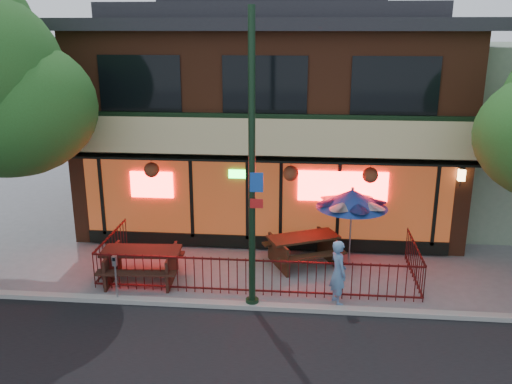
# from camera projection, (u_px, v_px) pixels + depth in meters

# --- Properties ---
(ground) EXTENTS (80.00, 80.00, 0.00)m
(ground) POSITION_uv_depth(u_px,v_px,m) (254.00, 298.00, 13.64)
(ground) COLOR gray
(ground) RESTS_ON ground
(curb) EXTENTS (80.00, 0.25, 0.12)m
(curb) POSITION_uv_depth(u_px,v_px,m) (252.00, 306.00, 13.14)
(curb) COLOR #999993
(curb) RESTS_ON ground
(restaurant_building) EXTENTS (12.96, 9.49, 8.05)m
(restaurant_building) POSITION_uv_depth(u_px,v_px,m) (273.00, 99.00, 19.21)
(restaurant_building) COLOR #5E2D1B
(restaurant_building) RESTS_ON ground
(patio_fence) EXTENTS (8.44, 2.62, 1.00)m
(patio_fence) POSITION_uv_depth(u_px,v_px,m) (256.00, 267.00, 13.93)
(patio_fence) COLOR #440E0E
(patio_fence) RESTS_ON ground
(street_light) EXTENTS (0.43, 0.32, 7.00)m
(street_light) POSITION_uv_depth(u_px,v_px,m) (252.00, 183.00, 12.34)
(street_light) COLOR black
(street_light) RESTS_ON ground
(picnic_table_left) EXTENTS (2.16, 1.71, 0.88)m
(picnic_table_left) POSITION_uv_depth(u_px,v_px,m) (142.00, 260.00, 14.46)
(picnic_table_left) COLOR #331A12
(picnic_table_left) RESTS_ON ground
(picnic_table_right) EXTENTS (2.44, 2.22, 0.85)m
(picnic_table_right) POSITION_uv_depth(u_px,v_px,m) (303.00, 246.00, 15.49)
(picnic_table_right) COLOR #342112
(picnic_table_right) RESTS_ON ground
(patio_umbrella) EXTENTS (2.01, 2.01, 2.30)m
(patio_umbrella) POSITION_uv_depth(u_px,v_px,m) (352.00, 199.00, 15.12)
(patio_umbrella) COLOR gray
(patio_umbrella) RESTS_ON ground
(pedestrian) EXTENTS (0.59, 0.71, 1.65)m
(pedestrian) POSITION_uv_depth(u_px,v_px,m) (338.00, 272.00, 13.18)
(pedestrian) COLOR #5984B3
(pedestrian) RESTS_ON ground
(parking_meter_near) EXTENTS (0.11, 0.10, 1.23)m
(parking_meter_near) POSITION_uv_depth(u_px,v_px,m) (115.00, 271.00, 13.24)
(parking_meter_near) COLOR #919399
(parking_meter_near) RESTS_ON ground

